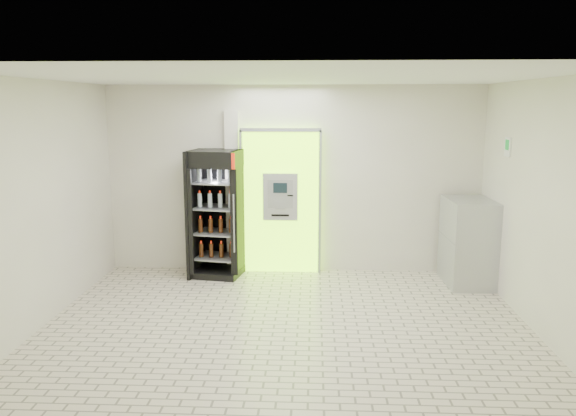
{
  "coord_description": "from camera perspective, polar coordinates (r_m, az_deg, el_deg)",
  "views": [
    {
      "loc": [
        0.33,
        -6.45,
        2.71
      ],
      "look_at": [
        -0.03,
        1.2,
        1.28
      ],
      "focal_mm": 35.0,
      "sensor_mm": 36.0,
      "label": 1
    }
  ],
  "objects": [
    {
      "name": "steel_cabinet",
      "position": [
        8.92,
        17.81,
        -3.3
      ],
      "size": [
        0.68,
        0.99,
        1.3
      ],
      "rotation": [
        0.0,
        0.0,
        0.03
      ],
      "color": "#A9ABB0",
      "rests_on": "ground"
    },
    {
      "name": "room_shell",
      "position": [
        6.52,
        -0.26,
        2.93
      ],
      "size": [
        6.0,
        6.0,
        6.0
      ],
      "color": "silver",
      "rests_on": "ground"
    },
    {
      "name": "pillar",
      "position": [
        9.11,
        -5.63,
        1.64
      ],
      "size": [
        0.22,
        0.11,
        2.6
      ],
      "color": "silver",
      "rests_on": "ground"
    },
    {
      "name": "exit_sign",
      "position": [
        8.31,
        21.42,
        5.8
      ],
      "size": [
        0.02,
        0.22,
        0.26
      ],
      "color": "white",
      "rests_on": "room_shell"
    },
    {
      "name": "ground",
      "position": [
        7.01,
        -0.25,
        -12.16
      ],
      "size": [
        6.0,
        6.0,
        0.0
      ],
      "primitive_type": "plane",
      "color": "beige",
      "rests_on": "ground"
    },
    {
      "name": "beverage_cooler",
      "position": [
        8.93,
        -7.25,
        -0.8
      ],
      "size": [
        0.86,
        0.81,
        2.0
      ],
      "rotation": [
        0.0,
        0.0,
        -0.17
      ],
      "color": "black",
      "rests_on": "ground"
    },
    {
      "name": "atm_assembly",
      "position": [
        9.02,
        -0.74,
        0.76
      ],
      "size": [
        1.3,
        0.24,
        2.33
      ],
      "color": "#94FF11",
      "rests_on": "ground"
    }
  ]
}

